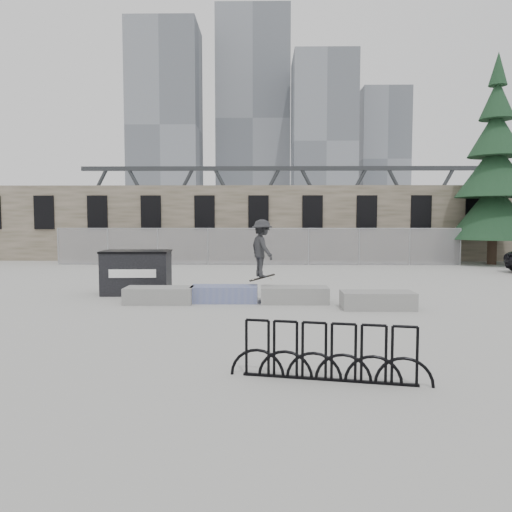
{
  "coord_description": "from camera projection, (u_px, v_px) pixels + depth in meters",
  "views": [
    {
      "loc": [
        0.29,
        -14.67,
        2.5
      ],
      "look_at": [
        0.05,
        1.51,
        1.3
      ],
      "focal_mm": 35.0,
      "sensor_mm": 36.0,
      "label": 1
    }
  ],
  "objects": [
    {
      "name": "skateboarder",
      "position": [
        262.0,
        248.0,
        15.2
      ],
      "size": [
        1.07,
        1.3,
        1.9
      ],
      "rotation": [
        0.0,
        0.0,
        2.01
      ],
      "color": "#27282A",
      "rests_on": "ground"
    },
    {
      "name": "planter_center_left",
      "position": [
        224.0,
        293.0,
        15.07
      ],
      "size": [
        2.0,
        0.9,
        0.48
      ],
      "color": "#314295",
      "rests_on": "ground"
    },
    {
      "name": "ground",
      "position": [
        254.0,
        303.0,
        14.81
      ],
      "size": [
        120.0,
        120.0,
        0.0
      ],
      "primitive_type": "plane",
      "color": "#A0A19C",
      "rests_on": "ground"
    },
    {
      "name": "planter_center_right",
      "position": [
        294.0,
        294.0,
        14.88
      ],
      "size": [
        2.0,
        0.9,
        0.48
      ],
      "color": "gray",
      "rests_on": "ground"
    },
    {
      "name": "dumpster",
      "position": [
        137.0,
        272.0,
        16.65
      ],
      "size": [
        2.27,
        1.45,
        1.46
      ],
      "rotation": [
        0.0,
        0.0,
        0.05
      ],
      "color": "black",
      "rests_on": "ground"
    },
    {
      "name": "spruce_tree",
      "position": [
        494.0,
        179.0,
        27.27
      ],
      "size": [
        4.73,
        4.73,
        11.5
      ],
      "color": "#38281E",
      "rests_on": "ground"
    },
    {
      "name": "planter_far_left",
      "position": [
        159.0,
        294.0,
        14.8
      ],
      "size": [
        2.0,
        0.9,
        0.48
      ],
      "color": "gray",
      "rests_on": "ground"
    },
    {
      "name": "stone_wall",
      "position": [
        259.0,
        223.0,
        30.84
      ],
      "size": [
        36.0,
        2.58,
        4.5
      ],
      "color": "#625948",
      "rests_on": "ground"
    },
    {
      "name": "bike_rack",
      "position": [
        329.0,
        353.0,
        7.68
      ],
      "size": [
        3.09,
        0.66,
        0.9
      ],
      "rotation": [
        0.0,
        0.0,
        -0.2
      ],
      "color": "black",
      "rests_on": "ground"
    },
    {
      "name": "planter_offset",
      "position": [
        378.0,
        300.0,
        13.87
      ],
      "size": [
        2.0,
        0.9,
        0.48
      ],
      "color": "gray",
      "rests_on": "ground"
    },
    {
      "name": "skyline_towers",
      "position": [
        257.0,
        134.0,
        106.85
      ],
      "size": [
        58.0,
        28.0,
        48.0
      ],
      "color": "slate",
      "rests_on": "ground"
    },
    {
      "name": "chainlink_fence",
      "position": [
        258.0,
        246.0,
        27.2
      ],
      "size": [
        22.06,
        0.06,
        2.02
      ],
      "color": "gray",
      "rests_on": "ground"
    },
    {
      "name": "truss_bridge",
      "position": [
        333.0,
        207.0,
        69.21
      ],
      "size": [
        70.0,
        3.0,
        9.8
      ],
      "color": "#2D3033",
      "rests_on": "ground"
    }
  ]
}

